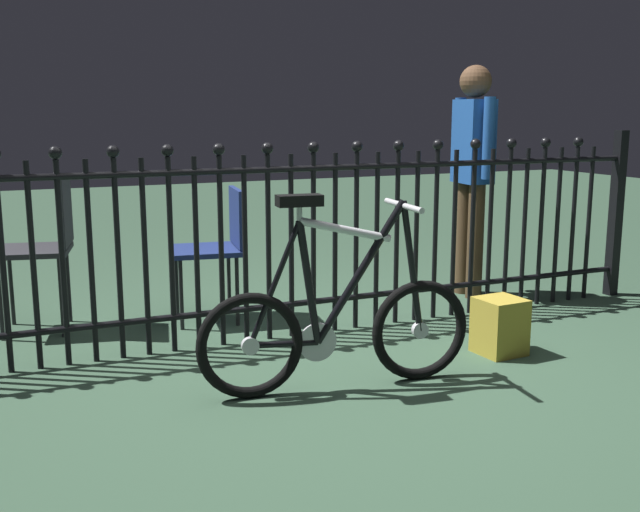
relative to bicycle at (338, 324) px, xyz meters
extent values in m
plane|color=#36523D|center=(0.17, 0.19, -0.31)|extent=(20.00, 20.00, 0.00)
cylinder|color=black|center=(-1.37, 0.86, 0.21)|extent=(0.03, 0.03, 1.04)
cylinder|color=black|center=(-1.24, 0.86, 0.21)|extent=(0.03, 0.03, 1.04)
cylinder|color=black|center=(-1.10, 0.86, 0.21)|extent=(0.03, 0.03, 1.04)
sphere|color=black|center=(-1.10, 0.86, 0.76)|extent=(0.06, 0.06, 0.06)
cylinder|color=black|center=(-0.97, 0.86, 0.21)|extent=(0.03, 0.03, 1.04)
cylinder|color=black|center=(-0.83, 0.86, 0.21)|extent=(0.03, 0.03, 1.04)
sphere|color=black|center=(-0.83, 0.86, 0.76)|extent=(0.06, 0.06, 0.06)
cylinder|color=black|center=(-0.70, 0.86, 0.21)|extent=(0.03, 0.03, 1.04)
cylinder|color=black|center=(-0.56, 0.86, 0.21)|extent=(0.03, 0.03, 1.04)
sphere|color=black|center=(-0.56, 0.86, 0.76)|extent=(0.06, 0.06, 0.06)
cylinder|color=black|center=(-0.42, 0.86, 0.21)|extent=(0.03, 0.03, 1.04)
cylinder|color=black|center=(-0.29, 0.86, 0.21)|extent=(0.03, 0.03, 1.04)
sphere|color=black|center=(-0.29, 0.86, 0.76)|extent=(0.06, 0.06, 0.06)
cylinder|color=black|center=(-0.15, 0.86, 0.21)|extent=(0.03, 0.03, 1.04)
cylinder|color=black|center=(-0.02, 0.86, 0.21)|extent=(0.03, 0.03, 1.04)
sphere|color=black|center=(-0.02, 0.86, 0.76)|extent=(0.06, 0.06, 0.06)
cylinder|color=black|center=(0.12, 0.86, 0.21)|extent=(0.03, 0.03, 1.04)
cylinder|color=black|center=(0.26, 0.86, 0.21)|extent=(0.03, 0.03, 1.04)
sphere|color=black|center=(0.26, 0.86, 0.76)|extent=(0.06, 0.06, 0.06)
cylinder|color=black|center=(0.39, 0.86, 0.21)|extent=(0.03, 0.03, 1.04)
cylinder|color=black|center=(0.53, 0.86, 0.21)|extent=(0.03, 0.03, 1.04)
sphere|color=black|center=(0.53, 0.86, 0.76)|extent=(0.06, 0.06, 0.06)
cylinder|color=black|center=(0.66, 0.86, 0.21)|extent=(0.03, 0.03, 1.04)
cylinder|color=black|center=(0.80, 0.86, 0.21)|extent=(0.03, 0.03, 1.04)
sphere|color=black|center=(0.80, 0.86, 0.76)|extent=(0.06, 0.06, 0.06)
cylinder|color=black|center=(0.94, 0.86, 0.21)|extent=(0.03, 0.03, 1.04)
cylinder|color=black|center=(1.07, 0.86, 0.21)|extent=(0.03, 0.03, 1.04)
sphere|color=black|center=(1.07, 0.86, 0.76)|extent=(0.06, 0.06, 0.06)
cylinder|color=black|center=(1.21, 0.86, 0.21)|extent=(0.03, 0.03, 1.04)
cylinder|color=black|center=(1.34, 0.86, 0.21)|extent=(0.03, 0.03, 1.04)
sphere|color=black|center=(1.34, 0.86, 0.76)|extent=(0.06, 0.06, 0.06)
cylinder|color=black|center=(1.48, 0.86, 0.21)|extent=(0.03, 0.03, 1.04)
cylinder|color=black|center=(1.61, 0.86, 0.21)|extent=(0.03, 0.03, 1.04)
sphere|color=black|center=(1.61, 0.86, 0.76)|extent=(0.06, 0.06, 0.06)
cylinder|color=black|center=(1.75, 0.86, 0.21)|extent=(0.03, 0.03, 1.04)
cylinder|color=black|center=(1.89, 0.86, 0.21)|extent=(0.03, 0.03, 1.04)
sphere|color=black|center=(1.89, 0.86, 0.76)|extent=(0.06, 0.06, 0.06)
cylinder|color=black|center=(2.02, 0.86, 0.21)|extent=(0.03, 0.03, 1.04)
cylinder|color=black|center=(2.16, 0.86, 0.21)|extent=(0.03, 0.03, 1.04)
sphere|color=black|center=(2.16, 0.86, 0.76)|extent=(0.06, 0.06, 0.06)
cylinder|color=black|center=(2.29, 0.86, 0.21)|extent=(0.03, 0.03, 1.04)
cylinder|color=black|center=(0.17, 0.86, -0.12)|extent=(4.73, 0.04, 0.04)
cylinder|color=black|center=(0.17, 0.86, 0.65)|extent=(4.73, 0.04, 0.04)
cube|color=black|center=(2.54, 0.86, 0.26)|extent=(0.07, 0.07, 1.14)
torus|color=black|center=(-0.41, 0.05, -0.06)|extent=(0.49, 0.11, 0.49)
cylinder|color=silver|center=(-0.41, 0.05, -0.06)|extent=(0.08, 0.04, 0.08)
torus|color=black|center=(0.41, -0.05, -0.06)|extent=(0.49, 0.11, 0.49)
cylinder|color=silver|center=(0.41, -0.05, -0.06)|extent=(0.08, 0.04, 0.08)
cylinder|color=black|center=(0.11, -0.01, 0.24)|extent=(0.44, 0.09, 0.65)
cylinder|color=silver|center=(0.03, 0.00, 0.44)|extent=(0.44, 0.09, 0.14)
cylinder|color=black|center=(-0.14, 0.02, 0.20)|extent=(0.12, 0.05, 0.57)
cylinder|color=black|center=(-0.25, 0.03, -0.07)|extent=(0.31, 0.07, 0.04)
cylinder|color=black|center=(-0.29, 0.04, 0.21)|extent=(0.25, 0.06, 0.56)
cylinder|color=black|center=(0.36, -0.04, 0.25)|extent=(0.13, 0.05, 0.62)
cylinder|color=silver|center=(0.31, -0.04, 0.55)|extent=(0.03, 0.03, 0.02)
cylinder|color=silver|center=(0.31, -0.04, 0.54)|extent=(0.08, 0.40, 0.03)
cylinder|color=silver|center=(-0.18, 0.02, 0.52)|extent=(0.03, 0.03, 0.07)
cube|color=black|center=(-0.18, 0.02, 0.58)|extent=(0.21, 0.11, 0.05)
cylinder|color=silver|center=(-0.10, 0.01, -0.08)|extent=(0.18, 0.03, 0.18)
cylinder|color=black|center=(-0.42, 1.23, -0.10)|extent=(0.02, 0.02, 0.42)
cylinder|color=black|center=(-0.37, 1.56, -0.10)|extent=(0.02, 0.02, 0.42)
cylinder|color=black|center=(-0.10, 1.18, -0.10)|extent=(0.02, 0.02, 0.42)
cylinder|color=black|center=(-0.05, 1.51, -0.10)|extent=(0.02, 0.02, 0.42)
cube|color=navy|center=(-0.23, 1.37, 0.13)|extent=(0.47, 0.47, 0.03)
cube|color=navy|center=(-0.04, 1.34, 0.33)|extent=(0.09, 0.39, 0.35)
cylinder|color=black|center=(-1.40, 1.44, -0.08)|extent=(0.02, 0.02, 0.46)
cylinder|color=black|center=(-1.33, 1.76, -0.08)|extent=(0.02, 0.02, 0.46)
cylinder|color=black|center=(-1.08, 1.37, -0.08)|extent=(0.02, 0.02, 0.46)
cylinder|color=black|center=(-1.01, 1.69, -0.08)|extent=(0.02, 0.02, 0.46)
cube|color=#2D2D33|center=(-1.20, 1.56, 0.17)|extent=(0.49, 0.49, 0.03)
cube|color=#2D2D33|center=(-1.01, 1.52, 0.39)|extent=(0.11, 0.39, 0.39)
cylinder|color=#4C3823|center=(1.60, 1.17, 0.09)|extent=(0.11, 0.11, 0.79)
cylinder|color=#4C3823|center=(1.62, 1.33, 0.09)|extent=(0.11, 0.11, 0.79)
cube|color=#1E4C99|center=(1.61, 1.25, 0.76)|extent=(0.22, 0.32, 0.56)
cylinder|color=#1E4C99|center=(1.58, 1.05, 0.79)|extent=(0.08, 0.08, 0.53)
cylinder|color=#1E4C99|center=(1.63, 1.45, 0.79)|extent=(0.08, 0.08, 0.53)
sphere|color=brown|center=(1.61, 1.25, 1.16)|extent=(0.21, 0.21, 0.21)
cube|color=#B29933|center=(1.00, 0.11, -0.16)|extent=(0.24, 0.24, 0.30)
camera|label=1|loc=(-1.43, -2.99, 0.96)|focal=42.16mm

